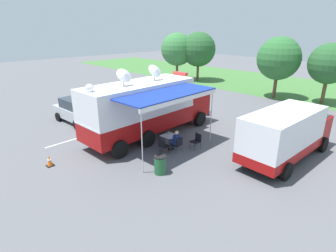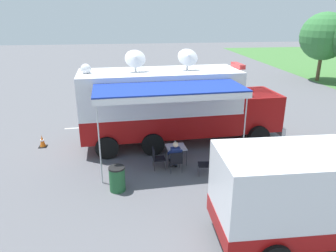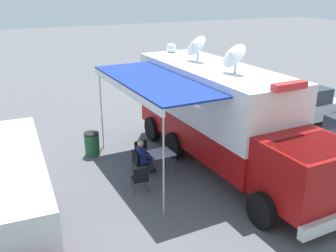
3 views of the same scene
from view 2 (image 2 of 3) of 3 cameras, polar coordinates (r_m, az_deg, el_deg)
ground_plane at (r=15.37m, az=-1.39°, el=-3.04°), size 100.00×100.00×0.00m
lot_stripe at (r=17.89m, az=-10.51°, el=0.01°), size 0.36×4.80×0.01m
command_truck at (r=14.82m, az=1.43°, el=4.07°), size 5.23×9.60×4.53m
folding_table at (r=13.14m, az=1.44°, el=-3.99°), size 0.84×0.84×0.73m
water_bottle at (r=13.16m, az=1.29°, el=-3.17°), size 0.07×0.07×0.22m
folding_chair_at_table at (r=12.47m, az=1.43°, el=-6.17°), size 0.50×0.50×0.87m
folding_chair_beside_table at (r=12.76m, az=-2.07°, el=-5.55°), size 0.50×0.50×0.87m
folding_chair_spare_by_truck at (r=12.39m, az=7.06°, el=-6.52°), size 0.54×0.54×0.87m
seated_responder at (r=12.58m, az=1.26°, el=-5.23°), size 0.68×0.57×1.25m
trash_bin at (r=11.44m, az=-9.13°, el=-9.34°), size 0.57×0.57×0.91m
traffic_cone at (r=15.94m, az=-21.67°, el=-2.57°), size 0.36×0.36×0.58m
support_truck at (r=9.70m, az=27.43°, el=-10.96°), size 2.49×6.86×2.70m
car_behind_truck at (r=20.35m, az=-7.08°, el=5.23°), size 4.31×2.23×1.76m
car_far_corner at (r=19.94m, az=4.90°, el=5.00°), size 4.28×2.16×1.76m
tree_far_left at (r=32.03m, az=26.27°, el=14.25°), size 4.13×4.13×5.98m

